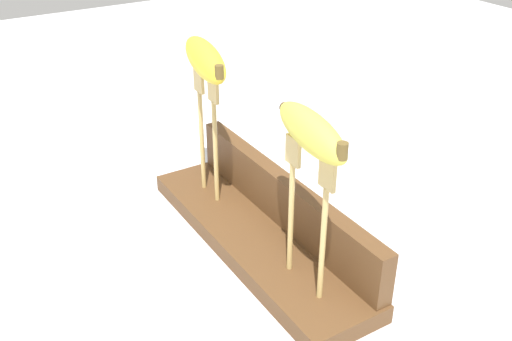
# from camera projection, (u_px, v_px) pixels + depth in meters

# --- Properties ---
(ground_plane) EXTENTS (3.00, 3.00, 0.00)m
(ground_plane) POSITION_uv_depth(u_px,v_px,m) (256.00, 246.00, 0.87)
(ground_plane) COLOR silver
(wooden_board) EXTENTS (0.45, 0.12, 0.03)m
(wooden_board) POSITION_uv_depth(u_px,v_px,m) (256.00, 238.00, 0.86)
(wooden_board) COLOR brown
(wooden_board) RESTS_ON ground
(board_backstop) EXTENTS (0.44, 0.02, 0.08)m
(board_backstop) POSITION_uv_depth(u_px,v_px,m) (284.00, 200.00, 0.86)
(board_backstop) COLOR brown
(board_backstop) RESTS_ON wooden_board
(fork_stand_left) EXTENTS (0.07, 0.01, 0.20)m
(fork_stand_left) POSITION_uv_depth(u_px,v_px,m) (208.00, 125.00, 0.89)
(fork_stand_left) COLOR tan
(fork_stand_left) RESTS_ON wooden_board
(fork_stand_right) EXTENTS (0.09, 0.01, 0.19)m
(fork_stand_right) POSITION_uv_depth(u_px,v_px,m) (307.00, 206.00, 0.70)
(fork_stand_right) COLOR tan
(fork_stand_right) RESTS_ON wooden_board
(banana_raised_left) EXTENTS (0.18, 0.08, 0.04)m
(banana_raised_left) POSITION_uv_depth(u_px,v_px,m) (205.00, 59.00, 0.84)
(banana_raised_left) COLOR yellow
(banana_raised_left) RESTS_ON fork_stand_left
(banana_raised_right) EXTENTS (0.16, 0.06, 0.04)m
(banana_raised_right) POSITION_uv_depth(u_px,v_px,m) (311.00, 131.00, 0.65)
(banana_raised_right) COLOR #DBD147
(banana_raised_right) RESTS_ON fork_stand_right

